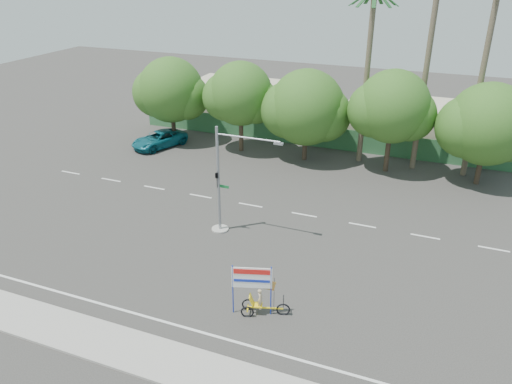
% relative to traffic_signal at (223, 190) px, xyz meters
% --- Properties ---
extents(ground, '(120.00, 120.00, 0.00)m').
position_rel_traffic_signal_xyz_m(ground, '(2.20, -3.98, -2.92)').
color(ground, '#33302D').
rests_on(ground, ground).
extents(sidewalk_near, '(50.00, 2.40, 0.12)m').
position_rel_traffic_signal_xyz_m(sidewalk_near, '(2.20, -11.48, -2.86)').
color(sidewalk_near, gray).
rests_on(sidewalk_near, ground).
extents(fence, '(38.00, 0.08, 2.00)m').
position_rel_traffic_signal_xyz_m(fence, '(2.20, 17.52, -1.92)').
color(fence, '#336B3D').
rests_on(fence, ground).
extents(building_left, '(12.00, 8.00, 4.00)m').
position_rel_traffic_signal_xyz_m(building_left, '(-7.80, 22.02, -0.92)').
color(building_left, beige).
rests_on(building_left, ground).
extents(building_right, '(14.00, 8.00, 3.60)m').
position_rel_traffic_signal_xyz_m(building_right, '(10.20, 22.02, -1.12)').
color(building_right, beige).
rests_on(building_right, ground).
extents(tree_far_left, '(7.14, 6.00, 7.96)m').
position_rel_traffic_signal_xyz_m(tree_far_left, '(-11.85, 14.02, 1.84)').
color(tree_far_left, '#473828').
rests_on(tree_far_left, ground).
extents(tree_left, '(6.66, 5.60, 8.07)m').
position_rel_traffic_signal_xyz_m(tree_left, '(-4.85, 14.02, 2.14)').
color(tree_left, '#473828').
rests_on(tree_left, ground).
extents(tree_center, '(7.62, 6.40, 7.85)m').
position_rel_traffic_signal_xyz_m(tree_center, '(1.14, 14.02, 1.55)').
color(tree_center, '#473828').
rests_on(tree_center, ground).
extents(tree_right, '(6.90, 5.80, 8.36)m').
position_rel_traffic_signal_xyz_m(tree_right, '(8.15, 14.02, 2.32)').
color(tree_right, '#473828').
rests_on(tree_right, ground).
extents(tree_far_right, '(7.38, 6.20, 7.94)m').
position_rel_traffic_signal_xyz_m(tree_far_right, '(15.15, 14.02, 1.73)').
color(tree_far_right, '#473828').
rests_on(tree_far_right, ground).
extents(palm_tall, '(3.73, 3.79, 17.45)m').
position_rel_traffic_signal_xyz_m(palm_tall, '(10.20, 15.52, 7.55)').
color(palm_tall, '#70604C').
rests_on(palm_tall, ground).
extents(palm_mid, '(3.73, 3.79, 15.45)m').
position_rel_traffic_signal_xyz_m(palm_mid, '(14.20, 15.52, 6.48)').
color(palm_mid, '#70604C').
rests_on(palm_mid, ground).
extents(palm_short, '(3.73, 3.79, 14.45)m').
position_rel_traffic_signal_xyz_m(palm_short, '(5.70, 15.52, 5.94)').
color(palm_short, '#70604C').
rests_on(palm_short, ground).
extents(traffic_signal, '(4.72, 1.10, 7.00)m').
position_rel_traffic_signal_xyz_m(traffic_signal, '(0.00, 0.00, 0.00)').
color(traffic_signal, gray).
rests_on(traffic_signal, ground).
extents(trike_billboard, '(2.77, 1.16, 2.83)m').
position_rel_traffic_signal_xyz_m(trike_billboard, '(5.05, -6.92, -1.78)').
color(trike_billboard, black).
rests_on(trike_billboard, ground).
extents(pickup_truck, '(4.34, 5.82, 1.47)m').
position_rel_traffic_signal_xyz_m(pickup_truck, '(-12.24, 12.06, -2.18)').
color(pickup_truck, '#0F5D6B').
rests_on(pickup_truck, ground).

